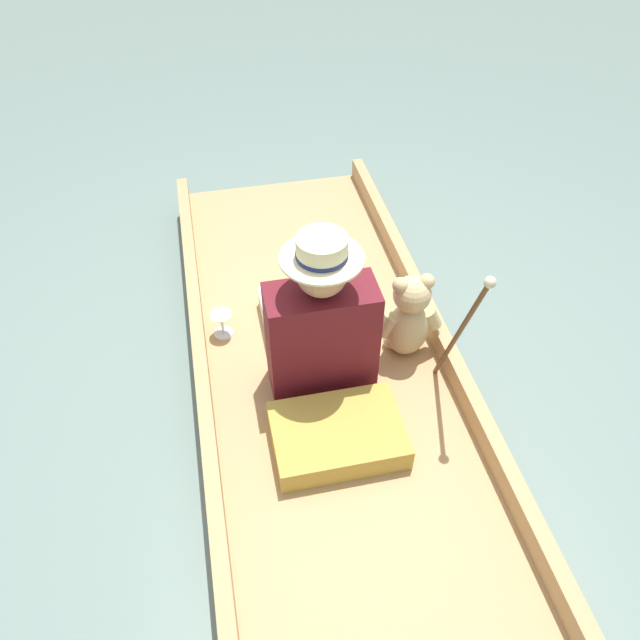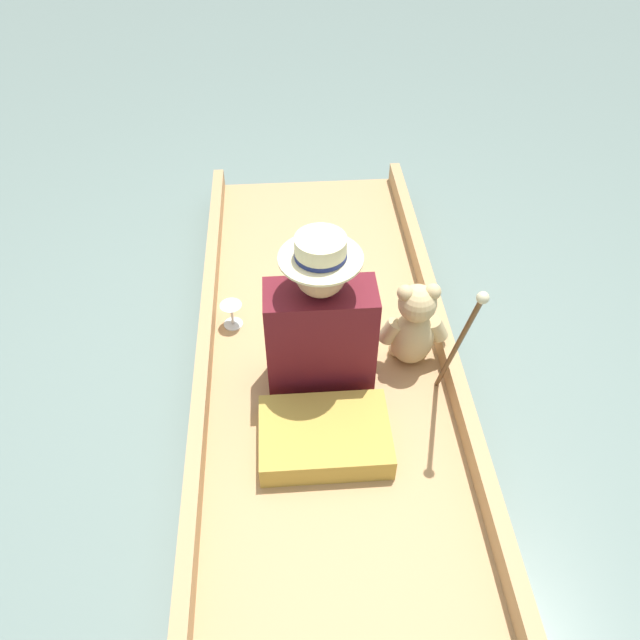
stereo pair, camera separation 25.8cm
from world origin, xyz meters
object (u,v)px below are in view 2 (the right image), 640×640
Objects in this scene: wine_glass at (231,310)px; walking_cane at (461,338)px; teddy_bear at (414,327)px; seated_person at (319,323)px.

walking_cane is at bearing -33.35° from wine_glass.
teddy_bear is at bearing -19.26° from wine_glass.
seated_person reaches higher than walking_cane.
teddy_bear is 3.53× the size of wine_glass.
teddy_bear is 0.41m from walking_cane.
seated_person reaches higher than wine_glass.
teddy_bear is 0.58× the size of walking_cane.
seated_person is at bearing 149.78° from walking_cane.
wine_glass is (-0.82, 0.29, -0.12)m from teddy_bear.
seated_person is 1.00× the size of walking_cane.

